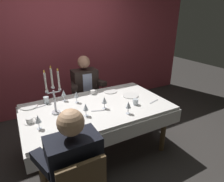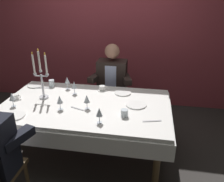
{
  "view_description": "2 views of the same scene",
  "coord_description": "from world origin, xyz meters",
  "px_view_note": "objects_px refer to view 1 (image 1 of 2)",
  "views": [
    {
      "loc": [
        -0.91,
        -2.09,
        1.88
      ],
      "look_at": [
        0.24,
        0.03,
        0.9
      ],
      "focal_mm": 30.37,
      "sensor_mm": 36.0,
      "label": 1
    },
    {
      "loc": [
        0.7,
        -2.26,
        1.95
      ],
      "look_at": [
        0.29,
        0.1,
        0.88
      ],
      "focal_mm": 36.91,
      "sensor_mm": 36.0,
      "label": 2
    }
  ],
  "objects_px": {
    "wine_glass_1": "(128,105)",
    "seated_diner_0": "(75,165)",
    "wine_glass_4": "(104,100)",
    "water_tumbler_0": "(46,100)",
    "wine_glass_5": "(86,107)",
    "water_tumbler_1": "(136,102)",
    "coffee_cup_0": "(93,92)",
    "dining_table": "(98,114)",
    "candelabra": "(54,95)",
    "dinner_plate_3": "(110,91)",
    "wine_glass_3": "(76,95)",
    "dinner_plate_0": "(130,96)",
    "dinner_plate_1": "(29,106)",
    "wine_glass_0": "(38,119)",
    "seated_diner_1": "(85,84)",
    "coffee_cup_1": "(30,121)",
    "dinner_plate_2": "(55,134)",
    "wine_glass_2": "(64,93)"
  },
  "relations": [
    {
      "from": "water_tumbler_1",
      "to": "coffee_cup_1",
      "type": "distance_m",
      "value": 1.33
    },
    {
      "from": "wine_glass_2",
      "to": "water_tumbler_1",
      "type": "height_order",
      "value": "wine_glass_2"
    },
    {
      "from": "dinner_plate_2",
      "to": "coffee_cup_0",
      "type": "height_order",
      "value": "coffee_cup_0"
    },
    {
      "from": "dining_table",
      "to": "candelabra",
      "type": "bearing_deg",
      "value": 173.42
    },
    {
      "from": "dinner_plate_3",
      "to": "wine_glass_3",
      "type": "distance_m",
      "value": 0.61
    },
    {
      "from": "wine_glass_3",
      "to": "dinner_plate_1",
      "type": "bearing_deg",
      "value": 164.27
    },
    {
      "from": "seated_diner_0",
      "to": "water_tumbler_1",
      "type": "bearing_deg",
      "value": 32.11
    },
    {
      "from": "dinner_plate_3",
      "to": "wine_glass_5",
      "type": "distance_m",
      "value": 0.82
    },
    {
      "from": "coffee_cup_0",
      "to": "seated_diner_0",
      "type": "relative_size",
      "value": 0.11
    },
    {
      "from": "wine_glass_5",
      "to": "water_tumbler_1",
      "type": "xyz_separation_m",
      "value": [
        0.7,
        -0.03,
        -0.08
      ]
    },
    {
      "from": "dinner_plate_0",
      "to": "wine_glass_0",
      "type": "bearing_deg",
      "value": -169.02
    },
    {
      "from": "water_tumbler_0",
      "to": "coffee_cup_1",
      "type": "bearing_deg",
      "value": -121.29
    },
    {
      "from": "coffee_cup_0",
      "to": "seated_diner_0",
      "type": "bearing_deg",
      "value": -118.96
    },
    {
      "from": "dining_table",
      "to": "coffee_cup_0",
      "type": "distance_m",
      "value": 0.44
    },
    {
      "from": "coffee_cup_0",
      "to": "wine_glass_0",
      "type": "bearing_deg",
      "value": -145.61
    },
    {
      "from": "dining_table",
      "to": "seated_diner_1",
      "type": "bearing_deg",
      "value": 79.83
    },
    {
      "from": "wine_glass_1",
      "to": "wine_glass_5",
      "type": "distance_m",
      "value": 0.52
    },
    {
      "from": "wine_glass_3",
      "to": "water_tumbler_0",
      "type": "distance_m",
      "value": 0.42
    },
    {
      "from": "dinner_plate_2",
      "to": "wine_glass_3",
      "type": "distance_m",
      "value": 0.78
    },
    {
      "from": "dinner_plate_0",
      "to": "wine_glass_3",
      "type": "xyz_separation_m",
      "value": [
        -0.78,
        0.17,
        0.11
      ]
    },
    {
      "from": "wine_glass_3",
      "to": "coffee_cup_0",
      "type": "bearing_deg",
      "value": 28.21
    },
    {
      "from": "candelabra",
      "to": "seated_diner_1",
      "type": "distance_m",
      "value": 1.11
    },
    {
      "from": "wine_glass_0",
      "to": "dinner_plate_1",
      "type": "bearing_deg",
      "value": 93.73
    },
    {
      "from": "seated_diner_1",
      "to": "wine_glass_4",
      "type": "bearing_deg",
      "value": -96.13
    },
    {
      "from": "seated_diner_0",
      "to": "dinner_plate_0",
      "type": "bearing_deg",
      "value": 38.83
    },
    {
      "from": "coffee_cup_0",
      "to": "seated_diner_0",
      "type": "height_order",
      "value": "seated_diner_0"
    },
    {
      "from": "wine_glass_0",
      "to": "wine_glass_2",
      "type": "xyz_separation_m",
      "value": [
        0.43,
        0.57,
        0.0
      ]
    },
    {
      "from": "dinner_plate_3",
      "to": "coffee_cup_0",
      "type": "xyz_separation_m",
      "value": [
        -0.27,
        0.05,
        0.02
      ]
    },
    {
      "from": "dinner_plate_3",
      "to": "wine_glass_2",
      "type": "distance_m",
      "value": 0.74
    },
    {
      "from": "dinner_plate_2",
      "to": "dinner_plate_3",
      "type": "distance_m",
      "value": 1.28
    },
    {
      "from": "candelabra",
      "to": "wine_glass_4",
      "type": "height_order",
      "value": "candelabra"
    },
    {
      "from": "water_tumbler_0",
      "to": "coffee_cup_0",
      "type": "xyz_separation_m",
      "value": [
        0.69,
        -0.01,
        -0.02
      ]
    },
    {
      "from": "coffee_cup_1",
      "to": "dinner_plate_3",
      "type": "bearing_deg",
      "value": 17.16
    },
    {
      "from": "dinner_plate_0",
      "to": "dinner_plate_2",
      "type": "height_order",
      "value": "same"
    },
    {
      "from": "dinner_plate_0",
      "to": "coffee_cup_0",
      "type": "distance_m",
      "value": 0.58
    },
    {
      "from": "candelabra",
      "to": "dinner_plate_3",
      "type": "relative_size",
      "value": 2.9
    },
    {
      "from": "dinner_plate_2",
      "to": "wine_glass_3",
      "type": "relative_size",
      "value": 1.43
    },
    {
      "from": "dinner_plate_0",
      "to": "coffee_cup_0",
      "type": "height_order",
      "value": "coffee_cup_0"
    },
    {
      "from": "water_tumbler_1",
      "to": "wine_glass_1",
      "type": "bearing_deg",
      "value": -144.17
    },
    {
      "from": "wine_glass_0",
      "to": "seated_diner_0",
      "type": "relative_size",
      "value": 0.13
    },
    {
      "from": "wine_glass_4",
      "to": "water_tumbler_0",
      "type": "xyz_separation_m",
      "value": [
        -0.63,
        0.52,
        -0.07
      ]
    },
    {
      "from": "dinner_plate_3",
      "to": "wine_glass_1",
      "type": "relative_size",
      "value": 1.27
    },
    {
      "from": "water_tumbler_1",
      "to": "coffee_cup_0",
      "type": "bearing_deg",
      "value": 120.5
    },
    {
      "from": "dinner_plate_3",
      "to": "coffee_cup_1",
      "type": "distance_m",
      "value": 1.29
    },
    {
      "from": "candelabra",
      "to": "wine_glass_2",
      "type": "height_order",
      "value": "candelabra"
    },
    {
      "from": "wine_glass_2",
      "to": "seated_diner_0",
      "type": "distance_m",
      "value": 1.29
    },
    {
      "from": "coffee_cup_1",
      "to": "dining_table",
      "type": "bearing_deg",
      "value": 1.73
    },
    {
      "from": "wine_glass_1",
      "to": "seated_diner_0",
      "type": "xyz_separation_m",
      "value": [
        -0.85,
        -0.51,
        -0.12
      ]
    },
    {
      "from": "dining_table",
      "to": "coffee_cup_0",
      "type": "relative_size",
      "value": 14.7
    },
    {
      "from": "wine_glass_4",
      "to": "seated_diner_0",
      "type": "xyz_separation_m",
      "value": [
        -0.65,
        -0.77,
        -0.12
      ]
    }
  ]
}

